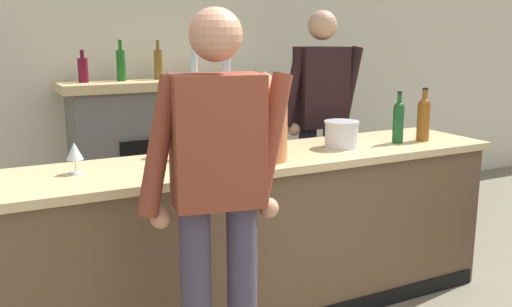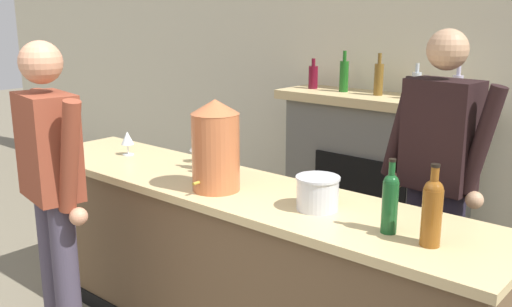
{
  "view_description": "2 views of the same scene",
  "coord_description": "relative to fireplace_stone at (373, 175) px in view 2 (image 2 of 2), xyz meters",
  "views": [
    {
      "loc": [
        -1.59,
        -1.05,
        1.66
      ],
      "look_at": [
        0.05,
        2.1,
        0.89
      ],
      "focal_mm": 40.0,
      "sensor_mm": 36.0,
      "label": 1
    },
    {
      "loc": [
        1.89,
        -0.42,
        1.88
      ],
      "look_at": [
        -0.24,
        2.07,
        1.06
      ],
      "focal_mm": 40.0,
      "sensor_mm": 36.0,
      "label": 2
    }
  ],
  "objects": [
    {
      "name": "wine_bottle_port_short",
      "position": [
        1.01,
        -1.72,
        0.46
      ],
      "size": [
        0.07,
        0.07,
        0.33
      ],
      "color": "#15481F",
      "rests_on": "bar_counter"
    },
    {
      "name": "wine_glass_back_row",
      "position": [
        -0.94,
        -1.6,
        0.42
      ],
      "size": [
        0.08,
        0.08,
        0.16
      ],
      "color": "silver",
      "rests_on": "bar_counter"
    },
    {
      "name": "wall_back_panel",
      "position": [
        0.18,
        0.26,
        0.73
      ],
      "size": [
        12.0,
        0.07,
        2.75
      ],
      "color": "beige",
      "rests_on": "ground_plane"
    },
    {
      "name": "fireplace_stone",
      "position": [
        0.0,
        0.0,
        0.0
      ],
      "size": [
        1.55,
        0.52,
        1.59
      ],
      "color": "slate",
      "rests_on": "ground_plane"
    },
    {
      "name": "person_bartender",
      "position": [
        0.91,
        -0.99,
        0.35
      ],
      "size": [
        0.66,
        0.33,
        1.8
      ],
      "color": "black",
      "rests_on": "ground_plane"
    },
    {
      "name": "wine_bottle_rose_blush",
      "position": [
        -0.29,
        -1.53,
        0.44
      ],
      "size": [
        0.07,
        0.07,
        0.28
      ],
      "color": "brown",
      "rests_on": "bar_counter"
    },
    {
      "name": "wine_glass_front_right",
      "position": [
        -0.46,
        -1.43,
        0.42
      ],
      "size": [
        0.09,
        0.09,
        0.15
      ],
      "color": "silver",
      "rests_on": "bar_counter"
    },
    {
      "name": "copper_dispenser",
      "position": [
        0.03,
        -1.76,
        0.56
      ],
      "size": [
        0.26,
        0.29,
        0.48
      ],
      "color": "#B7633A",
      "rests_on": "bar_counter"
    },
    {
      "name": "bar_counter",
      "position": [
        0.03,
        -1.65,
        -0.17
      ],
      "size": [
        3.05,
        0.66,
        0.96
      ],
      "color": "brown",
      "rests_on": "ground_plane"
    },
    {
      "name": "wine_bottle_cabernet_heavy",
      "position": [
        1.21,
        -1.73,
        0.47
      ],
      "size": [
        0.08,
        0.08,
        0.34
      ],
      "color": "brown",
      "rests_on": "bar_counter"
    },
    {
      "name": "person_customer",
      "position": [
        -0.52,
        -2.39,
        0.32
      ],
      "size": [
        0.65,
        0.36,
        1.75
      ],
      "color": "#403A4A",
      "rests_on": "ground_plane"
    },
    {
      "name": "ice_bucket_steel",
      "position": [
        0.61,
        -1.67,
        0.39
      ],
      "size": [
        0.21,
        0.21,
        0.16
      ],
      "color": "silver",
      "rests_on": "bar_counter"
    },
    {
      "name": "wine_bottle_riesling_slim",
      "position": [
        -0.13,
        -1.57,
        0.44
      ],
      "size": [
        0.07,
        0.07,
        0.3
      ],
      "color": "#4D1726",
      "rests_on": "bar_counter"
    }
  ]
}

